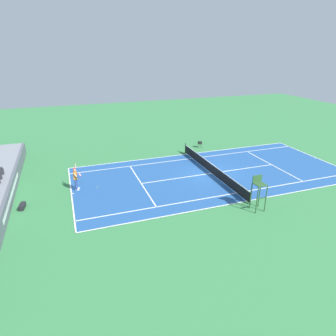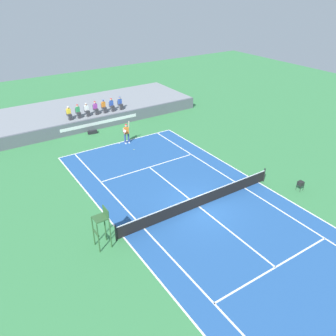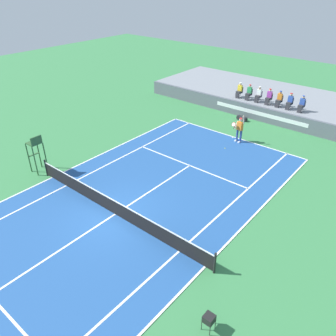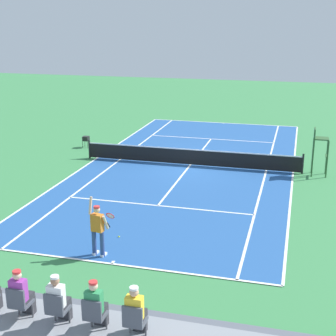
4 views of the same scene
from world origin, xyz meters
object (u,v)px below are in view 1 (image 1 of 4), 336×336
(tennis_player, at_px, (76,178))
(ball_hopper, at_px, (200,143))
(umpire_chair, at_px, (259,189))
(equipment_bag, at_px, (22,206))
(tennis_ball, at_px, (98,187))

(tennis_player, height_order, ball_hopper, tennis_player)
(umpire_chair, xyz_separation_m, equipment_bag, (5.55, 15.19, -1.40))
(tennis_ball, xyz_separation_m, ball_hopper, (6.66, -12.11, 0.54))
(tennis_ball, height_order, equipment_bag, equipment_bag)
(umpire_chair, bearing_deg, equipment_bag, 69.92)
(tennis_ball, distance_m, umpire_chair, 12.29)
(tennis_ball, height_order, ball_hopper, ball_hopper)
(tennis_player, height_order, equipment_bag, tennis_player)
(equipment_bag, xyz_separation_m, ball_hopper, (8.28, -17.44, 0.41))
(ball_hopper, bearing_deg, umpire_chair, 170.76)
(ball_hopper, bearing_deg, tennis_player, 115.49)
(tennis_player, xyz_separation_m, ball_hopper, (6.52, -13.68, -0.42))
(tennis_player, relative_size, tennis_ball, 30.63)
(umpire_chair, xyz_separation_m, ball_hopper, (13.84, -2.25, -0.98))
(tennis_ball, bearing_deg, tennis_player, 84.94)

